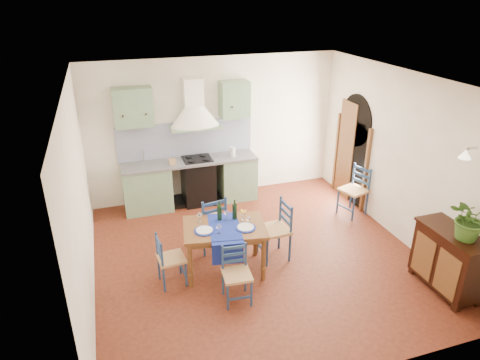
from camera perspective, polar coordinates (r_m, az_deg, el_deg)
The scene contains 13 objects.
floor at distance 6.99m, azimuth 2.29°, elevation -10.16°, with size 5.00×5.00×0.00m, color #42160E.
back_wall at distance 8.36m, azimuth -6.03°, elevation 3.84°, with size 5.00×0.96×2.80m.
right_wall at distance 7.71m, azimuth 19.44°, elevation 3.05°, with size 0.26×5.00×2.80m.
left_wall at distance 5.98m, azimuth -20.60°, elevation -2.59°, with size 0.04×5.00×2.80m, color white.
ceiling at distance 5.88m, azimuth 2.75°, elevation 13.04°, with size 5.00×5.00×0.01m, color white.
dining_table at distance 6.33m, azimuth -2.04°, elevation -6.90°, with size 1.31×1.02×1.08m.
chair_near at distance 5.91m, azimuth -0.48°, elevation -12.42°, with size 0.41×0.41×0.81m.
chair_far at distance 6.94m, azimuth -3.92°, elevation -5.56°, with size 0.53×0.53×0.97m.
chair_left at distance 6.27m, azimuth -9.40°, elevation -10.38°, with size 0.40×0.40×0.80m.
chair_right at distance 6.74m, azimuth 4.81°, elevation -6.61°, with size 0.47×0.47×0.96m.
chair_spare at distance 8.28m, azimuth 15.04°, elevation -1.33°, with size 0.55×0.55×0.94m.
sideboard at distance 6.70m, azimuth 26.08°, elevation -9.39°, with size 0.50×1.05×0.94m.
potted_plant at distance 6.28m, azimuth 28.39°, elevation -4.49°, with size 0.54×0.47×0.60m, color #345C1E.
Camera 1 is at (-2.04, -5.40, 3.94)m, focal length 32.00 mm.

